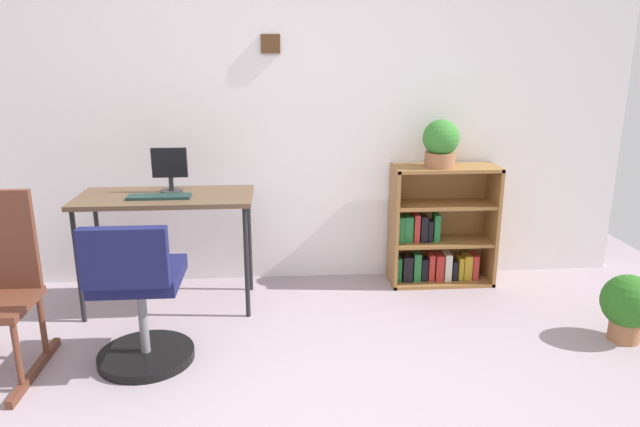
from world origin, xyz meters
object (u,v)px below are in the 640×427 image
at_px(office_chair, 139,302).
at_px(potted_plant_on_shelf, 441,143).
at_px(desk, 166,205).
at_px(monitor, 170,169).
at_px(bookshelf_low, 438,231).
at_px(potted_plant_floor, 628,305).
at_px(keyboard, 159,197).

distance_m(office_chair, potted_plant_on_shelf, 2.23).
xyz_separation_m(desk, office_chair, (-0.02, -0.78, -0.32)).
bearing_deg(monitor, bookshelf_low, 6.69).
bearing_deg(potted_plant_floor, office_chair, -178.30).
relative_size(keyboard, office_chair, 0.46).
distance_m(keyboard, office_chair, 0.81).
relative_size(desk, potted_plant_floor, 2.75).
bearing_deg(office_chair, potted_plant_on_shelf, 28.81).
bearing_deg(potted_plant_on_shelf, potted_plant_floor, -46.63).
bearing_deg(potted_plant_floor, monitor, 163.96).
bearing_deg(potted_plant_on_shelf, desk, -172.40).
xyz_separation_m(desk, potted_plant_floor, (2.73, -0.70, -0.46)).
bearing_deg(office_chair, bookshelf_low, 29.58).
bearing_deg(bookshelf_low, potted_plant_floor, -49.17).
height_order(desk, keyboard, keyboard).
distance_m(keyboard, bookshelf_low, 1.97).
bearing_deg(office_chair, monitor, 86.66).
xyz_separation_m(monitor, keyboard, (-0.05, -0.15, -0.14)).
xyz_separation_m(potted_plant_on_shelf, potted_plant_floor, (0.89, -0.94, -0.81)).
bearing_deg(potted_plant_on_shelf, office_chair, -151.19).
xyz_separation_m(bookshelf_low, potted_plant_on_shelf, (-0.03, -0.05, 0.65)).
bearing_deg(potted_plant_floor, keyboard, 167.21).
relative_size(bookshelf_low, potted_plant_floor, 2.15).
xyz_separation_m(office_chair, potted_plant_on_shelf, (1.86, 1.02, 0.66)).
bearing_deg(keyboard, desk, 73.58).
distance_m(keyboard, potted_plant_on_shelf, 1.91).
bearing_deg(potted_plant_on_shelf, bookshelf_low, 57.74).
xyz_separation_m(monitor, potted_plant_on_shelf, (1.81, 0.17, 0.12)).
bearing_deg(monitor, potted_plant_floor, -16.04).
distance_m(desk, potted_plant_on_shelf, 1.89).
bearing_deg(desk, potted_plant_on_shelf, 7.60).
relative_size(monitor, office_chair, 0.35).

